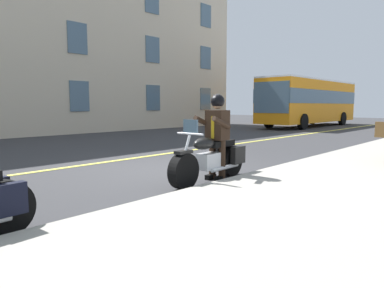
% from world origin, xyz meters
% --- Properties ---
extents(ground_plane, '(80.00, 80.00, 0.00)m').
position_xyz_m(ground_plane, '(0.00, 0.00, 0.00)').
color(ground_plane, '#333335').
extents(sidewalk_curb, '(60.00, 5.00, 0.15)m').
position_xyz_m(sidewalk_curb, '(0.00, 4.50, 0.07)').
color(sidewalk_curb, '#9E998E').
rests_on(sidewalk_curb, ground_plane).
extents(lane_center_stripe, '(60.00, 0.16, 0.01)m').
position_xyz_m(lane_center_stripe, '(0.00, -2.00, 0.01)').
color(lane_center_stripe, '#E5DB4C').
rests_on(lane_center_stripe, ground_plane).
extents(motorcycle_main, '(2.22, 0.68, 1.26)m').
position_xyz_m(motorcycle_main, '(0.25, 1.54, 0.45)').
color(motorcycle_main, black).
rests_on(motorcycle_main, ground_plane).
extents(rider_main, '(0.64, 0.57, 1.74)m').
position_xyz_m(rider_main, '(0.06, 1.52, 1.04)').
color(rider_main, black).
rests_on(rider_main, ground_plane).
extents(bus_far, '(11.05, 2.70, 3.30)m').
position_xyz_m(bus_far, '(-18.56, -4.90, 1.87)').
color(bus_far, orange).
rests_on(bus_far, ground_plane).
extents(building_backdrop, '(25.53, 6.06, 10.11)m').
position_xyz_m(building_backdrop, '(-3.83, -14.00, 5.06)').
color(building_backdrop, beige).
rests_on(building_backdrop, ground_plane).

